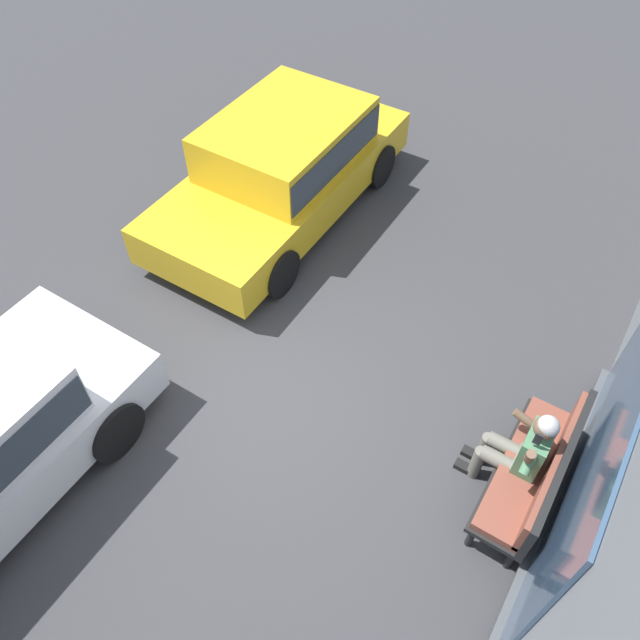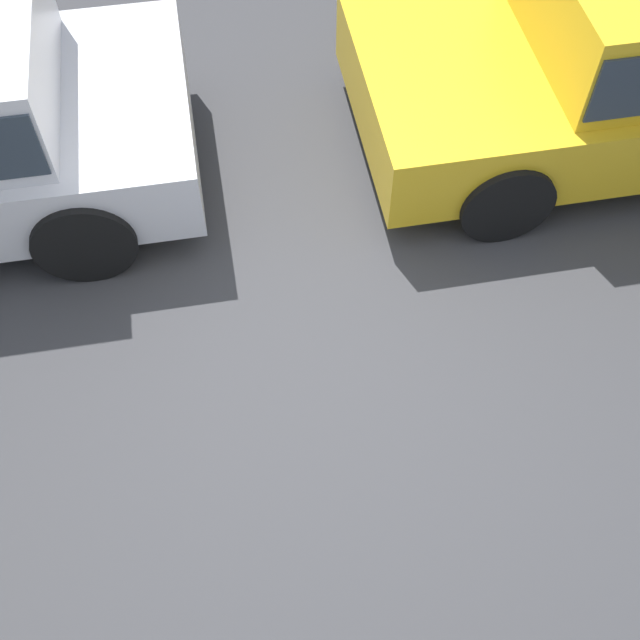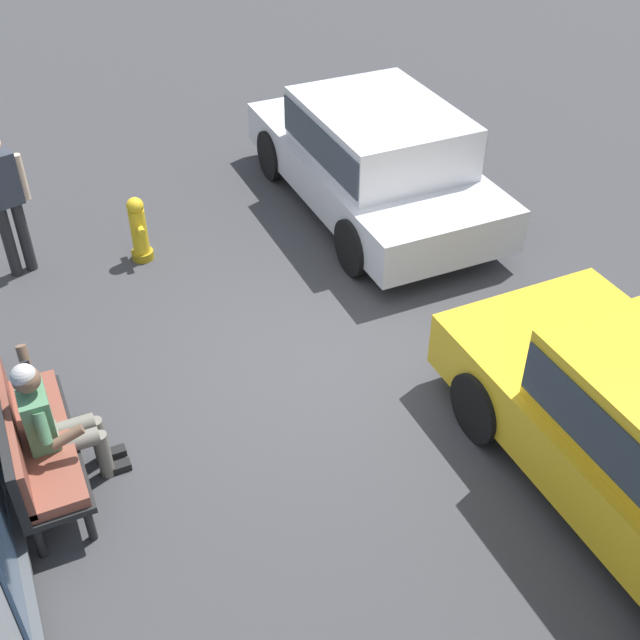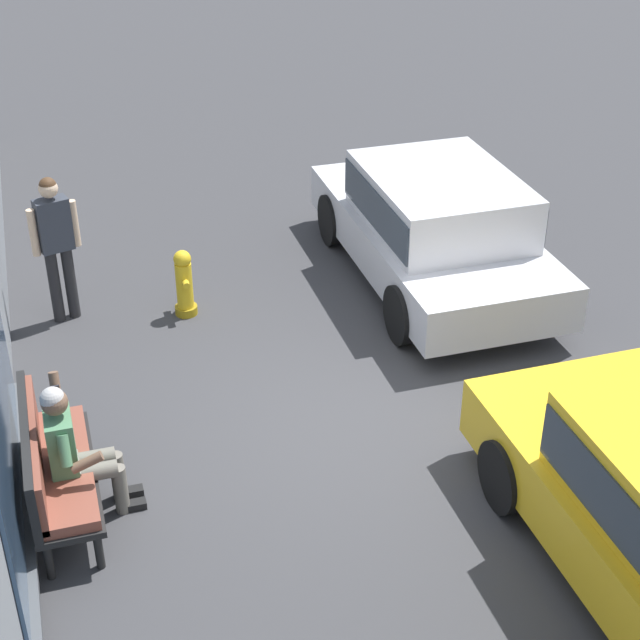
{
  "view_description": "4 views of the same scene",
  "coord_description": "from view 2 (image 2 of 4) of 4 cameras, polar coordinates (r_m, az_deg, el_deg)",
  "views": [
    {
      "loc": [
        2.89,
        2.6,
        5.96
      ],
      "look_at": [
        -0.66,
        0.35,
        0.98
      ],
      "focal_mm": 35.0,
      "sensor_mm": 36.0,
      "label": 1
    },
    {
      "loc": [
        0.33,
        2.6,
        4.34
      ],
      "look_at": [
        -0.03,
        0.49,
        1.15
      ],
      "focal_mm": 45.0,
      "sensor_mm": 36.0,
      "label": 2
    },
    {
      "loc": [
        -5.6,
        2.6,
        5.29
      ],
      "look_at": [
        -0.54,
        0.31,
        0.96
      ],
      "focal_mm": 45.0,
      "sensor_mm": 36.0,
      "label": 3
    },
    {
      "loc": [
        -7.27,
        2.6,
        5.76
      ],
      "look_at": [
        0.02,
        0.38,
        1.21
      ],
      "focal_mm": 55.0,
      "sensor_mm": 36.0,
      "label": 4
    }
  ],
  "objects": [
    {
      "name": "ground_plane",
      "position": [
        5.07,
        -1.33,
        -2.75
      ],
      "size": [
        60.0,
        60.0,
        0.0
      ],
      "primitive_type": "plane",
      "color": "#38383A"
    }
  ]
}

